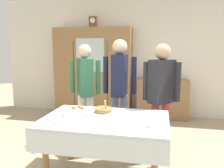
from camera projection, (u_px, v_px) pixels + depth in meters
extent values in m
cube|color=silver|center=(134.00, 57.00, 5.45)|extent=(6.40, 0.10, 2.70)
cylinder|color=olive|center=(46.00, 158.00, 2.64)|extent=(0.07, 0.07, 0.73)
cylinder|color=olive|center=(70.00, 135.00, 3.32)|extent=(0.07, 0.07, 0.73)
cylinder|color=olive|center=(156.00, 142.00, 3.08)|extent=(0.07, 0.07, 0.73)
cube|color=silver|center=(105.00, 119.00, 2.80)|extent=(1.49, 0.99, 0.03)
cube|color=silver|center=(93.00, 148.00, 2.34)|extent=(1.49, 0.01, 0.24)
cube|color=olive|center=(93.00, 72.00, 5.40)|extent=(1.75, 0.45, 2.01)
cube|color=silver|center=(90.00, 55.00, 5.12)|extent=(0.63, 0.01, 0.73)
cube|color=black|center=(74.00, 77.00, 5.28)|extent=(0.01, 0.01, 1.61)
cube|color=black|center=(107.00, 78.00, 5.12)|extent=(0.01, 0.01, 1.61)
cube|color=brown|center=(93.00, 22.00, 5.22)|extent=(0.18, 0.10, 0.24)
cylinder|color=white|center=(93.00, 20.00, 5.16)|extent=(0.11, 0.01, 0.11)
cube|color=black|center=(92.00, 20.00, 5.15)|extent=(0.00, 0.00, 0.04)
cube|color=black|center=(93.00, 20.00, 5.15)|extent=(0.05, 0.00, 0.00)
cube|color=olive|center=(162.00, 99.00, 5.22)|extent=(1.11, 0.35, 0.88)
cube|color=#B29333|center=(163.00, 78.00, 5.15)|extent=(0.18, 0.21, 0.03)
cube|color=#2D5184|center=(163.00, 77.00, 5.14)|extent=(0.14, 0.21, 0.03)
cylinder|color=white|center=(111.00, 119.00, 2.76)|extent=(0.13, 0.13, 0.01)
cylinder|color=white|center=(111.00, 116.00, 2.75)|extent=(0.08, 0.08, 0.05)
torus|color=white|center=(114.00, 116.00, 2.74)|extent=(0.04, 0.01, 0.04)
cylinder|color=white|center=(59.00, 123.00, 2.61)|extent=(0.13, 0.13, 0.01)
cylinder|color=white|center=(59.00, 120.00, 2.61)|extent=(0.08, 0.08, 0.05)
torus|color=white|center=(62.00, 120.00, 2.60)|extent=(0.04, 0.01, 0.04)
cylinder|color=#47230F|center=(59.00, 118.00, 2.60)|extent=(0.06, 0.06, 0.01)
cylinder|color=white|center=(89.00, 117.00, 2.84)|extent=(0.13, 0.13, 0.01)
cylinder|color=white|center=(89.00, 114.00, 2.84)|extent=(0.08, 0.08, 0.05)
torus|color=white|center=(92.00, 114.00, 2.83)|extent=(0.04, 0.01, 0.04)
cylinder|color=white|center=(150.00, 127.00, 2.47)|extent=(0.13, 0.13, 0.01)
cylinder|color=white|center=(150.00, 125.00, 2.47)|extent=(0.08, 0.08, 0.05)
torus|color=white|center=(154.00, 125.00, 2.46)|extent=(0.04, 0.01, 0.04)
cylinder|color=#47230F|center=(150.00, 123.00, 2.46)|extent=(0.06, 0.06, 0.01)
cylinder|color=white|center=(66.00, 116.00, 2.85)|extent=(0.13, 0.13, 0.01)
cylinder|color=white|center=(66.00, 114.00, 2.85)|extent=(0.08, 0.08, 0.05)
torus|color=white|center=(69.00, 114.00, 2.84)|extent=(0.04, 0.01, 0.04)
cylinder|color=#47230F|center=(66.00, 112.00, 2.84)|extent=(0.06, 0.06, 0.01)
cylinder|color=#9E7542|center=(103.00, 110.00, 3.05)|extent=(0.22, 0.22, 0.05)
torus|color=#9E7542|center=(103.00, 108.00, 3.05)|extent=(0.24, 0.24, 0.02)
cylinder|color=tan|center=(105.00, 105.00, 3.02)|extent=(0.03, 0.04, 0.12)
cylinder|color=tan|center=(106.00, 105.00, 3.03)|extent=(0.02, 0.04, 0.12)
cylinder|color=tan|center=(106.00, 104.00, 3.05)|extent=(0.02, 0.03, 0.12)
cylinder|color=white|center=(78.00, 109.00, 3.17)|extent=(0.28, 0.28, 0.01)
ellipsoid|color=#BC7F3D|center=(82.00, 108.00, 3.15)|extent=(0.07, 0.05, 0.04)
ellipsoid|color=#BC7F3D|center=(80.00, 106.00, 3.22)|extent=(0.07, 0.05, 0.04)
ellipsoid|color=#BC7F3D|center=(74.00, 107.00, 3.17)|extent=(0.07, 0.05, 0.04)
cube|color=silver|center=(153.00, 116.00, 2.87)|extent=(0.10, 0.01, 0.00)
ellipsoid|color=silver|center=(158.00, 116.00, 2.86)|extent=(0.03, 0.02, 0.01)
cube|color=silver|center=(131.00, 117.00, 2.83)|extent=(0.10, 0.01, 0.00)
ellipsoid|color=silver|center=(136.00, 117.00, 2.81)|extent=(0.03, 0.02, 0.01)
cube|color=silver|center=(127.00, 125.00, 2.55)|extent=(0.10, 0.01, 0.00)
ellipsoid|color=silver|center=(132.00, 125.00, 2.54)|extent=(0.03, 0.02, 0.01)
cylinder|color=silver|center=(82.00, 119.00, 3.92)|extent=(0.11, 0.11, 0.81)
cylinder|color=silver|center=(90.00, 119.00, 3.89)|extent=(0.11, 0.11, 0.81)
cube|color=#33704C|center=(85.00, 77.00, 3.79)|extent=(0.35, 0.41, 0.61)
sphere|color=#DBB293|center=(85.00, 51.00, 3.73)|extent=(0.22, 0.22, 0.22)
cylinder|color=#33704C|center=(72.00, 77.00, 3.84)|extent=(0.08, 0.08, 0.55)
cylinder|color=#33704C|center=(98.00, 77.00, 3.75)|extent=(0.08, 0.08, 0.55)
cylinder|color=#933338|center=(155.00, 129.00, 3.42)|extent=(0.11, 0.11, 0.81)
cylinder|color=#933338|center=(165.00, 130.00, 3.39)|extent=(0.11, 0.11, 0.81)
cube|color=#232328|center=(162.00, 81.00, 3.29)|extent=(0.39, 0.40, 0.61)
sphere|color=tan|center=(163.00, 52.00, 3.22)|extent=(0.22, 0.22, 0.22)
cylinder|color=#232328|center=(146.00, 81.00, 3.33)|extent=(0.08, 0.08, 0.55)
cylinder|color=#232328|center=(178.00, 82.00, 3.24)|extent=(0.08, 0.08, 0.55)
cylinder|color=slate|center=(115.00, 121.00, 3.73)|extent=(0.11, 0.11, 0.85)
cylinder|color=slate|center=(124.00, 122.00, 3.70)|extent=(0.11, 0.11, 0.85)
cube|color=#191E38|center=(120.00, 75.00, 3.60)|extent=(0.21, 0.36, 0.64)
sphere|color=#DBB293|center=(120.00, 47.00, 3.53)|extent=(0.23, 0.23, 0.23)
cylinder|color=#191E38|center=(106.00, 75.00, 3.64)|extent=(0.08, 0.08, 0.57)
cylinder|color=#191E38|center=(134.00, 76.00, 3.55)|extent=(0.08, 0.08, 0.57)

